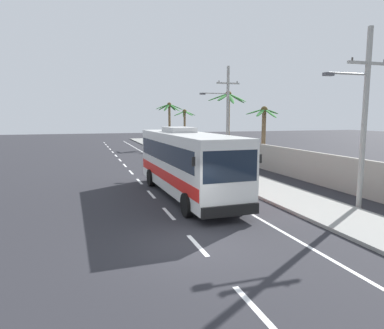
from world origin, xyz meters
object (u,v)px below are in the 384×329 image
(coach_bus_foreground, at_px, (186,161))
(pedestrian_near_kerb, at_px, (223,159))
(utility_pole_mid, at_px, (227,114))
(palm_second, at_px, (264,126))
(pedestrian_midwalk, at_px, (198,152))
(pedestrian_far_walk, at_px, (215,156))
(utility_pole_nearest, at_px, (363,114))
(palm_nearest, at_px, (185,121))
(palm_fourth, at_px, (169,116))
(motorcycle_beside_bus, at_px, (181,163))
(palm_third, at_px, (228,111))

(coach_bus_foreground, xyz_separation_m, pedestrian_near_kerb, (4.97, 6.70, -0.91))
(pedestrian_near_kerb, height_order, utility_pole_mid, utility_pole_mid)
(palm_second, bearing_deg, pedestrian_midwalk, 137.76)
(coach_bus_foreground, distance_m, pedestrian_far_walk, 11.10)
(utility_pole_nearest, bearing_deg, palm_nearest, 88.50)
(pedestrian_far_walk, height_order, utility_pole_nearest, utility_pole_nearest)
(pedestrian_far_walk, bearing_deg, pedestrian_midwalk, -88.85)
(palm_fourth, bearing_deg, palm_nearest, -59.97)
(pedestrian_far_walk, bearing_deg, palm_nearest, -111.30)
(pedestrian_midwalk, bearing_deg, motorcycle_beside_bus, 44.53)
(motorcycle_beside_bus, height_order, pedestrian_midwalk, pedestrian_midwalk)
(pedestrian_far_walk, xyz_separation_m, utility_pole_mid, (0.93, -0.12, 3.55))
(pedestrian_far_walk, xyz_separation_m, palm_fourth, (0.67, 18.58, 3.46))
(pedestrian_near_kerb, relative_size, pedestrian_midwalk, 0.94)
(pedestrian_far_walk, height_order, palm_fourth, palm_fourth)
(utility_pole_nearest, height_order, palm_second, utility_pole_nearest)
(pedestrian_near_kerb, xyz_separation_m, palm_nearest, (2.64, 19.02, 2.75))
(pedestrian_near_kerb, xyz_separation_m, utility_pole_mid, (1.48, 2.76, 3.49))
(palm_nearest, distance_m, palm_second, 17.69)
(pedestrian_midwalk, relative_size, palm_second, 0.34)
(palm_third, bearing_deg, coach_bus_foreground, -123.08)
(pedestrian_midwalk, bearing_deg, pedestrian_near_kerb, 80.47)
(pedestrian_midwalk, xyz_separation_m, pedestrian_far_walk, (0.68, -2.52, -0.11))
(utility_pole_nearest, relative_size, palm_fourth, 1.32)
(coach_bus_foreground, relative_size, palm_third, 1.67)
(pedestrian_near_kerb, bearing_deg, palm_fourth, 26.22)
(pedestrian_near_kerb, relative_size, palm_third, 0.25)
(utility_pole_nearest, xyz_separation_m, palm_nearest, (0.81, 30.73, -0.62))
(motorcycle_beside_bus, bearing_deg, coach_bus_foreground, -104.30)
(coach_bus_foreground, relative_size, pedestrian_midwalk, 6.25)
(pedestrian_near_kerb, distance_m, pedestrian_midwalk, 5.41)
(utility_pole_nearest, height_order, utility_pole_mid, utility_pole_mid)
(pedestrian_near_kerb, relative_size, utility_pole_nearest, 0.20)
(pedestrian_midwalk, bearing_deg, palm_second, 126.90)
(coach_bus_foreground, distance_m, utility_pole_mid, 11.74)
(pedestrian_near_kerb, bearing_deg, coach_bus_foreground, 172.95)
(pedestrian_far_walk, relative_size, palm_third, 0.24)
(utility_pole_nearest, distance_m, palm_nearest, 30.75)
(pedestrian_far_walk, relative_size, palm_second, 0.30)
(pedestrian_near_kerb, xyz_separation_m, palm_third, (2.52, 4.79, 3.78))
(palm_second, relative_size, palm_third, 0.78)
(palm_nearest, bearing_deg, coach_bus_foreground, -106.47)
(pedestrian_near_kerb, xyz_separation_m, pedestrian_midwalk, (-0.13, 5.41, 0.06))
(pedestrian_far_walk, relative_size, palm_nearest, 0.30)
(pedestrian_midwalk, relative_size, palm_fourth, 0.28)
(pedestrian_near_kerb, relative_size, palm_nearest, 0.32)
(pedestrian_midwalk, relative_size, pedestrian_far_walk, 1.13)
(pedestrian_midwalk, bearing_deg, coach_bus_foreground, 57.35)
(palm_second, bearing_deg, utility_pole_mid, 154.12)
(palm_nearest, height_order, palm_fourth, palm_fourth)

